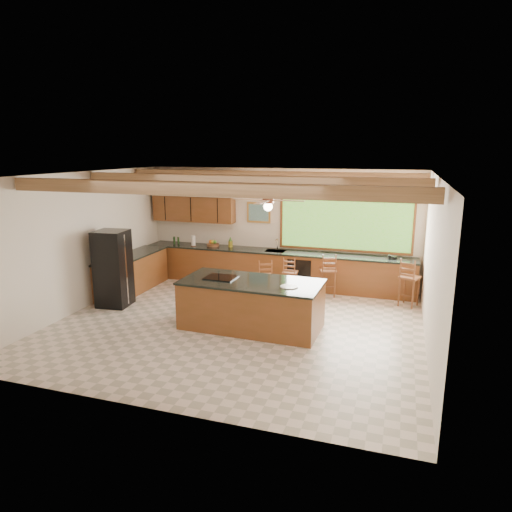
% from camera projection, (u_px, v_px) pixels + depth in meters
% --- Properties ---
extents(ground, '(7.20, 7.20, 0.00)m').
position_uv_depth(ground, '(237.00, 325.00, 9.23)').
color(ground, beige).
rests_on(ground, ground).
extents(room_shell, '(7.27, 6.54, 3.02)m').
position_uv_depth(room_shell, '(239.00, 212.00, 9.38)').
color(room_shell, silver).
rests_on(room_shell, ground).
extents(counter_run, '(7.12, 3.10, 1.22)m').
position_uv_depth(counter_run, '(240.00, 269.00, 11.71)').
color(counter_run, brown).
rests_on(counter_run, ground).
extents(island, '(2.78, 1.37, 0.98)m').
position_uv_depth(island, '(251.00, 304.00, 9.01)').
color(island, brown).
rests_on(island, ground).
extents(refrigerator, '(0.74, 0.72, 1.72)m').
position_uv_depth(refrigerator, '(113.00, 269.00, 10.21)').
color(refrigerator, black).
rests_on(refrigerator, ground).
extents(bar_stool_a, '(0.48, 0.48, 1.01)m').
position_uv_depth(bar_stool_a, '(264.00, 277.00, 10.50)').
color(bar_stool_a, brown).
rests_on(bar_stool_a, ground).
extents(bar_stool_b, '(0.35, 0.35, 0.96)m').
position_uv_depth(bar_stool_b, '(290.00, 273.00, 10.95)').
color(bar_stool_b, brown).
rests_on(bar_stool_b, ground).
extents(bar_stool_c, '(0.47, 0.47, 1.06)m').
position_uv_depth(bar_stool_c, '(328.00, 271.00, 10.88)').
color(bar_stool_c, brown).
rests_on(bar_stool_c, ground).
extents(bar_stool_d, '(0.52, 0.52, 1.11)m').
position_uv_depth(bar_stool_d, '(410.00, 278.00, 10.15)').
color(bar_stool_d, brown).
rests_on(bar_stool_d, ground).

